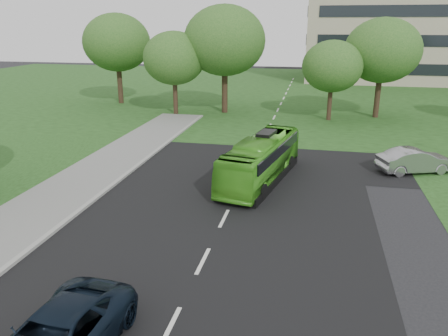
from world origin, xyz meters
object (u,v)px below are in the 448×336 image
tree_park_f (117,43)px  bus (261,160)px  tree_park_b (225,41)px  tree_park_d (382,51)px  tree_park_a (174,58)px  sedan (415,161)px  tree_park_c (332,66)px

tree_park_f → bus: tree_park_f is taller
tree_park_b → tree_park_d: 15.13m
tree_park_d → tree_park_f: bearing=175.1°
tree_park_a → tree_park_b: (4.75, 1.78, 1.65)m
tree_park_f → sedan: tree_park_f is taller
tree_park_c → sedan: size_ratio=1.61×
tree_park_b → tree_park_d: (15.10, 0.60, -0.81)m
tree_park_a → bus: size_ratio=0.89×
tree_park_c → tree_park_d: (4.56, 2.28, 1.34)m
bus → tree_park_f: bearing=141.5°
bus → sedan: bus is taller
tree_park_f → tree_park_a: bearing=-30.2°
tree_park_a → tree_park_f: bearing=149.8°
tree_park_b → tree_park_c: tree_park_b is taller
tree_park_a → bus: bearing=-58.6°
sedan → tree_park_c: bearing=-2.4°
tree_park_f → tree_park_d: bearing=-4.9°
tree_park_d → tree_park_f: (-28.05, 2.39, 0.41)m
sedan → tree_park_f: bearing=34.7°
tree_park_c → bus: tree_park_c is taller
tree_park_d → sedan: tree_park_d is taller
tree_park_a → sedan: bearing=-36.1°
tree_park_c → bus: 19.12m
tree_park_b → tree_park_c: size_ratio=1.44×
tree_park_c → sedan: bearing=-71.5°
tree_park_c → tree_park_d: size_ratio=0.79×
tree_park_a → tree_park_c: size_ratio=1.10×
tree_park_c → sedan: 16.23m
tree_park_f → sedan: size_ratio=2.16×
sedan → bus: bearing=89.6°
tree_park_a → sedan: 25.50m
tree_park_d → sedan: (0.40, -17.13, -5.62)m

